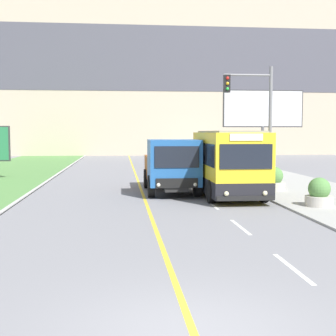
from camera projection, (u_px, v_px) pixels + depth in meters
ground_plane at (194, 335)px, 7.07m from camera, size 300.00×300.00×0.00m
lane_marking_centre at (199, 300)px, 8.54m from camera, size 2.88×140.00×0.01m
apartment_block_background at (128, 67)px, 63.53m from camera, size 80.00×8.04×23.81m
city_bus at (229, 164)px, 21.80m from camera, size 2.62×6.02×3.12m
dump_truck at (172, 167)px, 22.89m from camera, size 2.48×6.36×2.70m
traffic_light_mast at (257, 115)px, 21.46m from camera, size 2.28×0.32×6.05m
billboard_large at (263, 110)px, 37.14m from camera, size 6.48×0.24×6.39m
planter_round_near at (319, 194)px, 18.80m from camera, size 1.11×1.11×1.16m
planter_round_second at (274, 180)px, 23.92m from camera, size 1.18×1.18×1.22m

